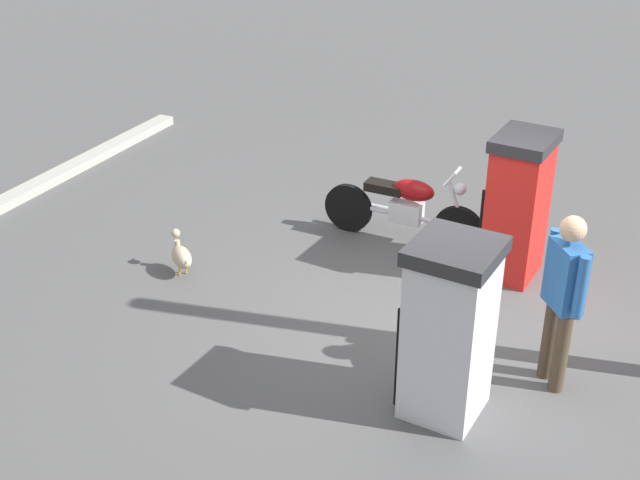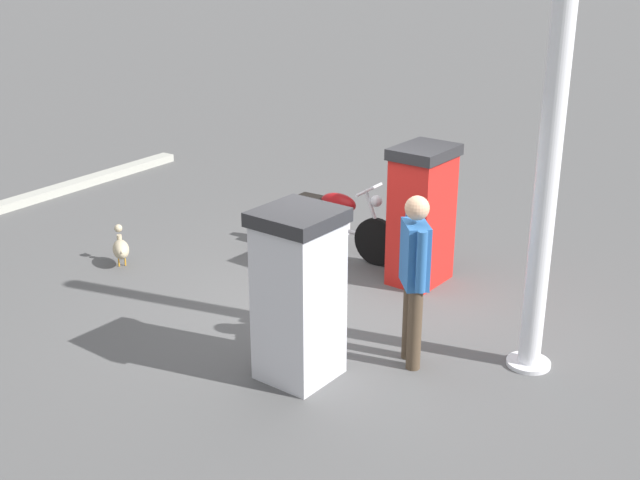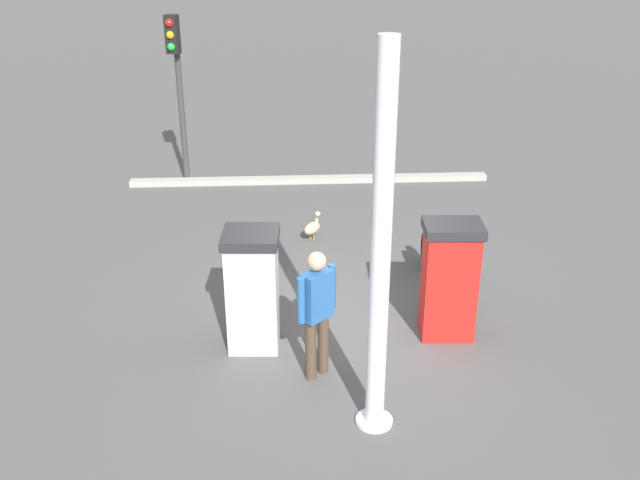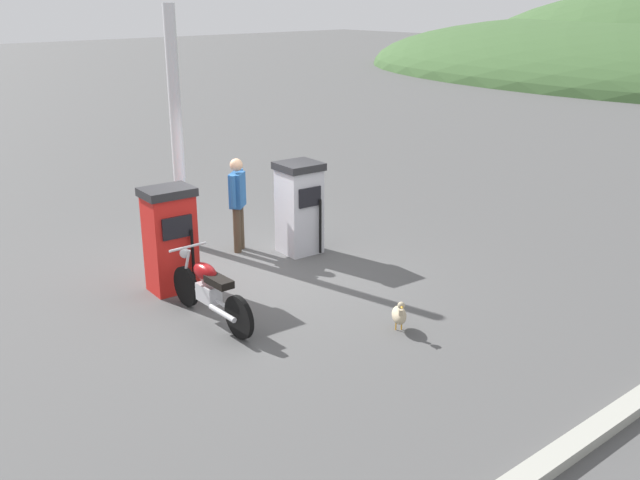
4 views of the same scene
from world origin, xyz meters
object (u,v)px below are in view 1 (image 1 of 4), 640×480
(fuel_pump_far, at_px, (449,329))
(attendant_person, at_px, (563,292))
(motorcycle_near_pump, at_px, (405,207))
(wandering_duck, at_px, (181,256))
(fuel_pump_near, at_px, (517,206))

(fuel_pump_far, xyz_separation_m, attendant_person, (-0.75, -0.72, 0.13))
(motorcycle_near_pump, distance_m, attendant_person, 2.84)
(wandering_duck, bearing_deg, motorcycle_near_pump, -139.24)
(fuel_pump_near, distance_m, wandering_duck, 3.54)
(attendant_person, bearing_deg, fuel_pump_far, 43.96)
(fuel_pump_near, distance_m, fuel_pump_far, 2.48)
(motorcycle_near_pump, bearing_deg, attendant_person, 135.87)
(motorcycle_near_pump, bearing_deg, fuel_pump_near, 171.09)
(motorcycle_near_pump, distance_m, wandering_duck, 2.53)
(motorcycle_near_pump, relative_size, attendant_person, 1.19)
(fuel_pump_near, xyz_separation_m, wandering_duck, (3.17, 1.45, -0.57))
(fuel_pump_far, bearing_deg, attendant_person, -136.04)
(fuel_pump_near, relative_size, wandering_duck, 3.34)
(fuel_pump_far, bearing_deg, motorcycle_near_pump, -64.73)
(fuel_pump_near, xyz_separation_m, fuel_pump_far, (0.00, 2.48, -0.01))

